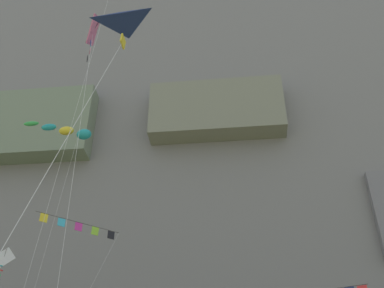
{
  "coord_description": "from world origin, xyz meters",
  "views": [
    {
      "loc": [
        1.27,
        4.44,
        3.56
      ],
      "look_at": [
        -1.07,
        27.63,
        19.72
      ],
      "focal_mm": 44.26,
      "sensor_mm": 36.0,
      "label": 1
    }
  ],
  "objects_px": {
    "kite_diamond_high_center": "(93,35)",
    "kite_banner_near_cliff": "(77,233)",
    "kite_windsock_front_field": "(68,131)",
    "kite_delta_high_right": "(124,54)"
  },
  "relations": [
    {
      "from": "kite_diamond_high_center",
      "to": "kite_banner_near_cliff",
      "type": "bearing_deg",
      "value": 107.8
    },
    {
      "from": "kite_windsock_front_field",
      "to": "kite_diamond_high_center",
      "type": "height_order",
      "value": "kite_windsock_front_field"
    },
    {
      "from": "kite_delta_high_right",
      "to": "kite_windsock_front_field",
      "type": "xyz_separation_m",
      "value": [
        -10.26,
        20.38,
        12.83
      ]
    },
    {
      "from": "kite_windsock_front_field",
      "to": "kite_banner_near_cliff",
      "type": "height_order",
      "value": "kite_windsock_front_field"
    },
    {
      "from": "kite_banner_near_cliff",
      "to": "kite_diamond_high_center",
      "type": "relative_size",
      "value": 0.78
    },
    {
      "from": "kite_banner_near_cliff",
      "to": "kite_diamond_high_center",
      "type": "bearing_deg",
      "value": -72.2
    },
    {
      "from": "kite_delta_high_right",
      "to": "kite_diamond_high_center",
      "type": "relative_size",
      "value": 0.6
    },
    {
      "from": "kite_banner_near_cliff",
      "to": "kite_diamond_high_center",
      "type": "height_order",
      "value": "kite_diamond_high_center"
    },
    {
      "from": "kite_banner_near_cliff",
      "to": "kite_delta_high_right",
      "type": "bearing_deg",
      "value": -68.02
    },
    {
      "from": "kite_banner_near_cliff",
      "to": "kite_diamond_high_center",
      "type": "xyz_separation_m",
      "value": [
        4.44,
        -13.84,
        4.48
      ]
    }
  ]
}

